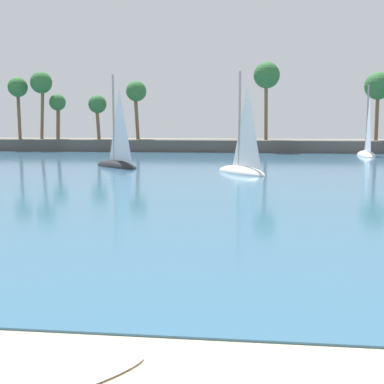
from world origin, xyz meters
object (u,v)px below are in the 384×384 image
at_px(sailboat_mid_bay, 242,164).
at_px(sailboat_toward_headland, 117,158).
at_px(surfboard, 98,375).
at_px(sailboat_near_shore, 367,149).

height_order(sailboat_mid_bay, sailboat_toward_headland, sailboat_toward_headland).
bearing_deg(surfboard, sailboat_toward_headland, 53.67).
distance_m(surfboard, sailboat_mid_bay, 36.83).
relative_size(sailboat_mid_bay, sailboat_toward_headland, 0.98).
height_order(surfboard, sailboat_mid_bay, sailboat_mid_bay).
distance_m(sailboat_mid_bay, sailboat_toward_headland, 13.36).
height_order(sailboat_near_shore, sailboat_toward_headland, sailboat_near_shore).
bearing_deg(sailboat_near_shore, sailboat_mid_bay, -122.86).
bearing_deg(sailboat_toward_headland, surfboard, -75.55).
xyz_separation_m(surfboard, sailboat_mid_bay, (1.85, 36.78, 0.88)).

